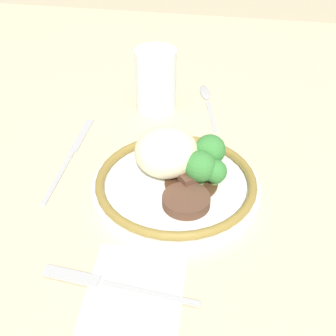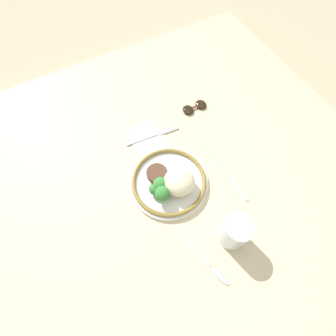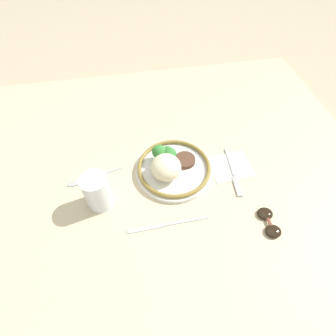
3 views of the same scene
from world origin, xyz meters
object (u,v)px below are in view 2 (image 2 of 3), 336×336
(juice_glass, at_px, (235,233))
(sunglasses, at_px, (195,107))
(fork, at_px, (158,134))
(plate, at_px, (170,183))
(knife, at_px, (227,174))
(spoon, at_px, (215,270))

(juice_glass, relative_size, sunglasses, 1.22)
(fork, bearing_deg, plate, -101.72)
(knife, height_order, sunglasses, sunglasses)
(juice_glass, height_order, spoon, juice_glass)
(juice_glass, xyz_separation_m, fork, (-0.39, -0.02, -0.04))
(spoon, bearing_deg, plate, 163.30)
(juice_glass, xyz_separation_m, sunglasses, (-0.43, 0.15, -0.04))
(plate, relative_size, knife, 1.06)
(fork, xyz_separation_m, sunglasses, (-0.04, 0.16, 0.00))
(knife, relative_size, sunglasses, 2.46)
(plate, height_order, juice_glass, juice_glass)
(plate, height_order, knife, plate)
(fork, height_order, sunglasses, sunglasses)
(spoon, bearing_deg, sunglasses, 140.25)
(plate, relative_size, sunglasses, 2.62)
(plate, xyz_separation_m, fork, (-0.18, 0.05, -0.02))
(juice_glass, bearing_deg, spoon, -59.84)
(fork, distance_m, spoon, 0.44)
(plate, bearing_deg, knife, 74.15)
(sunglasses, bearing_deg, fork, -76.79)
(plate, bearing_deg, spoon, -2.67)
(plate, distance_m, sunglasses, 0.31)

